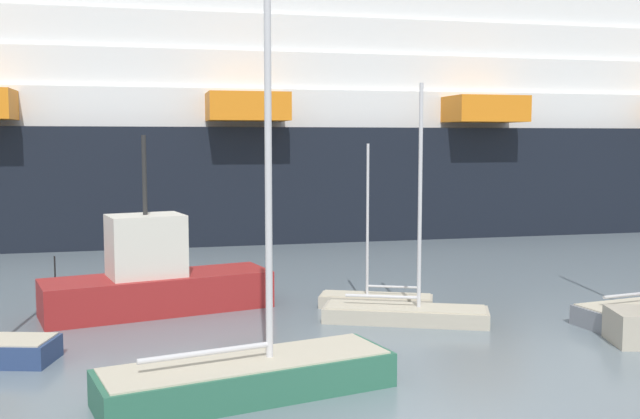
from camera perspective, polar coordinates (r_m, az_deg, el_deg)
sailboat_2 at (r=27.00m, az=4.36°, el=-6.96°), size 4.24×2.48×5.96m
sailboat_5 at (r=18.01m, az=-5.60°, el=-12.38°), size 7.38×4.04×12.67m
sailboat_6 at (r=24.98m, az=6.66°, el=-7.83°), size 5.66×3.23×7.94m
fishing_boat_0 at (r=26.74m, az=-12.71°, el=-5.32°), size 8.29×4.59×6.26m
channel_buoy_2 at (r=29.90m, az=-19.84°, el=-5.94°), size 0.71×0.71×1.69m
cruise_ship at (r=50.30m, az=-15.51°, el=6.32°), size 124.44×25.18×21.88m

